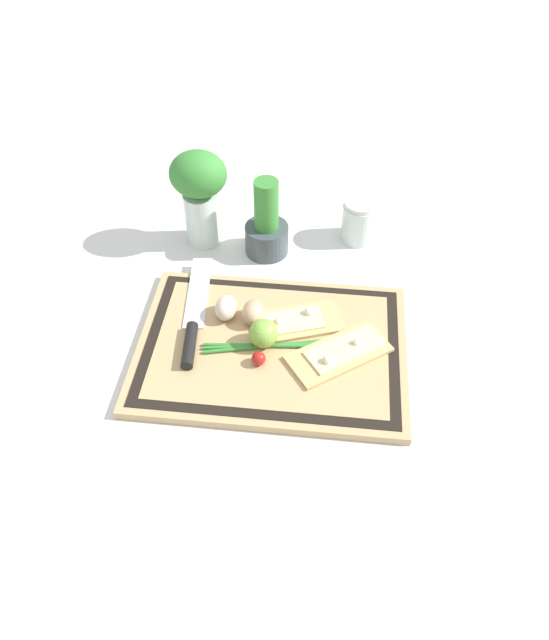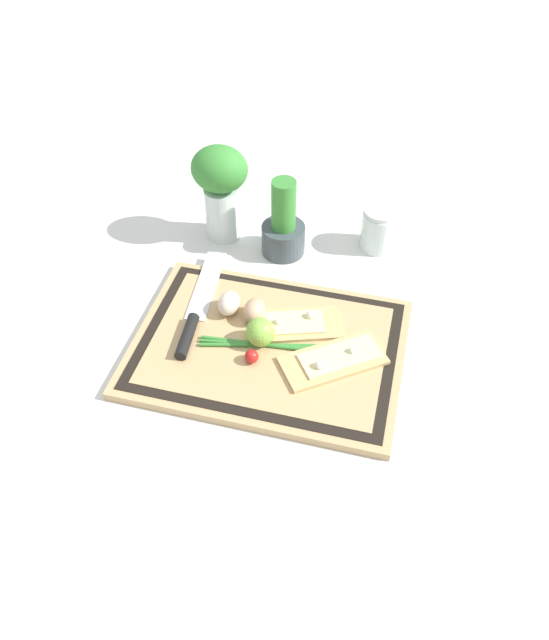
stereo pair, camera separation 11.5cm
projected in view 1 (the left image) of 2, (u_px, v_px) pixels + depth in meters
The scene contains 13 objects.
ground_plane at pixel (272, 351), 1.14m from camera, with size 6.00×6.00×0.00m, color silver.
cutting_board at pixel (272, 348), 1.14m from camera, with size 0.49×0.36×0.02m.
pizza_slice_near at pixel (340, 352), 1.11m from camera, with size 0.20×0.18×0.02m.
pizza_slice_far at pixel (294, 322), 1.16m from camera, with size 0.18×0.13×0.02m.
knife at pixel (193, 326), 1.15m from camera, with size 0.06×0.30×0.02m.
egg_brown at pixel (253, 312), 1.16m from camera, with size 0.04×0.06×0.04m, color tan.
egg_pink at pixel (226, 308), 1.17m from camera, with size 0.04×0.06×0.04m, color beige.
lime at pixel (263, 335), 1.11m from camera, with size 0.05×0.05×0.05m, color #7FB742.
cherry_tomato_red at pixel (259, 359), 1.09m from camera, with size 0.03×0.03×0.03m, color red.
scallion_bunch at pixel (270, 346), 1.12m from camera, with size 0.25×0.06×0.01m.
herb_pot at pixel (267, 228), 1.31m from camera, with size 0.09×0.09×0.17m.
sauce_jar at pixel (359, 223), 1.35m from camera, with size 0.08×0.08×0.10m.
herb_glass at pixel (200, 190), 1.28m from camera, with size 0.12×0.10×0.22m.
Camera 1 is at (0.09, -0.76, 0.86)m, focal length 35.00 mm.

